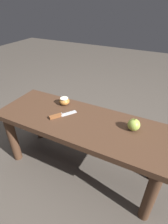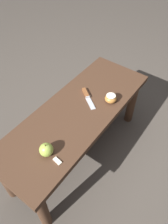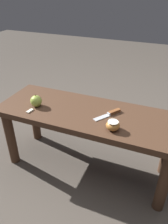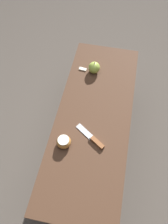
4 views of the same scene
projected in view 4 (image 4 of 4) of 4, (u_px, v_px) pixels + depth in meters
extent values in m
plane|color=#4C443D|center=(91.00, 147.00, 1.70)|extent=(8.00, 8.00, 0.00)
cube|color=#472D1E|center=(94.00, 118.00, 1.30)|extent=(1.19, 0.44, 0.04)
cylinder|color=#472D1E|center=(124.00, 80.00, 1.77)|extent=(0.07, 0.07, 0.44)
cylinder|color=#472D1E|center=(48.00, 213.00, 1.25)|extent=(0.07, 0.07, 0.44)
cylinder|color=#472D1E|center=(85.00, 74.00, 1.80)|extent=(0.07, 0.07, 0.44)
cube|color=#B7BABF|center=(85.00, 131.00, 1.23)|extent=(0.09, 0.11, 0.00)
cube|color=#B7BABF|center=(92.00, 137.00, 1.21)|extent=(0.03, 0.02, 0.02)
cube|color=brown|center=(97.00, 143.00, 1.19)|extent=(0.07, 0.09, 0.02)
sphere|color=#9EB747|center=(94.00, 68.00, 1.43)|extent=(0.08, 0.08, 0.08)
cylinder|color=#4C3319|center=(94.00, 63.00, 1.40)|extent=(0.01, 0.01, 0.01)
ellipsoid|color=#B27233|center=(64.00, 142.00, 1.17)|extent=(0.08, 0.08, 0.05)
cylinder|color=white|center=(63.00, 140.00, 1.15)|extent=(0.06, 0.06, 0.00)
cube|color=white|center=(83.00, 69.00, 1.47)|extent=(0.03, 0.05, 0.01)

